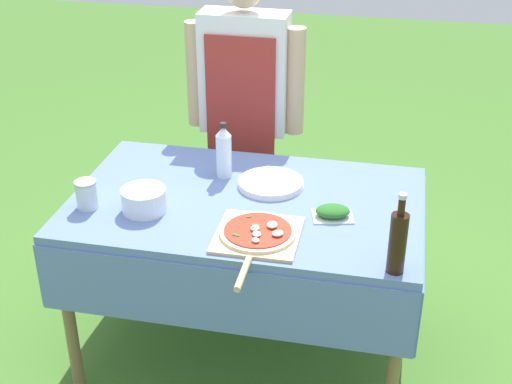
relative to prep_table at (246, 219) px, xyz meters
The scene contains 10 objects.
ground_plane 0.69m from the prep_table, ahead, with size 12.00×12.00×0.00m, color #477A2D.
prep_table is the anchor object (origin of this frame).
person_cook 0.77m from the prep_table, 103.10° to the left, with size 0.58×0.19×1.54m.
pizza_on_peel 0.31m from the prep_table, 68.74° to the right, with size 0.31×0.50×0.05m.
oil_bottle 0.74m from the prep_table, 32.26° to the right, with size 0.06×0.06×0.30m.
water_bottle 0.31m from the prep_table, 126.21° to the left, with size 0.07×0.07×0.24m.
herb_container 0.38m from the prep_table, 10.27° to the right, with size 0.18×0.15×0.05m.
mixing_tub 0.43m from the prep_table, 155.60° to the right, with size 0.18×0.18×0.09m, color silver.
plate_stack 0.19m from the prep_table, 61.53° to the left, with size 0.27×0.27×0.02m.
sauce_jar 0.64m from the prep_table, 162.19° to the right, with size 0.09×0.09×0.12m.
Camera 1 is at (0.56, -2.43, 2.16)m, focal length 50.00 mm.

